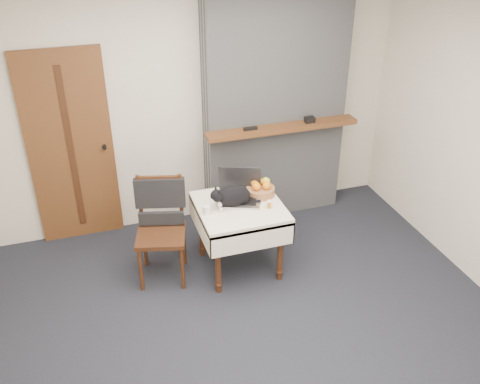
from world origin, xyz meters
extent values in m
plane|color=black|center=(0.00, 0.00, 0.00)|extent=(4.50, 4.50, 0.00)
cube|color=beige|center=(0.00, 2.00, 1.30)|extent=(4.50, 0.02, 2.60)
cube|color=white|center=(0.00, 0.00, 2.60)|extent=(4.50, 4.00, 0.02)
cube|color=brown|center=(-1.20, 1.98, 1.00)|extent=(0.82, 0.05, 2.00)
cube|color=#3E1F10|center=(-1.20, 1.95, 1.00)|extent=(0.06, 0.01, 1.70)
cylinder|color=black|center=(-0.88, 1.93, 1.00)|extent=(0.04, 0.06, 0.04)
cube|color=gray|center=(0.90, 1.85, 1.30)|extent=(1.50, 0.30, 2.60)
cube|color=brown|center=(0.90, 1.61, 1.10)|extent=(1.62, 0.18, 0.05)
cube|color=black|center=(0.55, 1.61, 1.14)|extent=(0.14, 0.04, 0.03)
cube|color=black|center=(1.20, 1.61, 1.16)|extent=(0.10, 0.07, 0.06)
cylinder|color=#3E1F10|center=(-0.09, 0.61, 0.32)|extent=(0.06, 0.06, 0.64)
sphere|color=#3E1F10|center=(-0.09, 0.61, 0.08)|extent=(0.07, 0.07, 0.07)
cylinder|color=#3E1F10|center=(0.51, 0.61, 0.32)|extent=(0.06, 0.06, 0.64)
sphere|color=#3E1F10|center=(0.51, 0.61, 0.08)|extent=(0.07, 0.07, 0.07)
cylinder|color=#3E1F10|center=(-0.09, 1.21, 0.32)|extent=(0.06, 0.06, 0.64)
sphere|color=#3E1F10|center=(-0.09, 1.21, 0.08)|extent=(0.07, 0.07, 0.07)
cylinder|color=#3E1F10|center=(0.51, 1.21, 0.32)|extent=(0.06, 0.06, 0.64)
sphere|color=#3E1F10|center=(0.51, 1.21, 0.08)|extent=(0.07, 0.07, 0.07)
cube|color=beige|center=(0.21, 0.91, 0.67)|extent=(0.78, 0.78, 0.06)
cube|color=beige|center=(0.21, 0.53, 0.56)|extent=(0.78, 0.01, 0.22)
cube|color=beige|center=(0.21, 1.30, 0.56)|extent=(0.78, 0.01, 0.22)
cube|color=beige|center=(-0.17, 0.91, 0.56)|extent=(0.01, 0.78, 0.22)
cube|color=beige|center=(0.60, 0.91, 0.56)|extent=(0.01, 0.78, 0.22)
cube|color=#B7B7BC|center=(0.22, 0.97, 0.71)|extent=(0.47, 0.40, 0.02)
cube|color=black|center=(0.22, 0.97, 0.73)|extent=(0.38, 0.30, 0.00)
cube|color=black|center=(0.28, 1.12, 0.86)|extent=(0.40, 0.21, 0.27)
cube|color=#9FC4E8|center=(0.28, 1.12, 0.86)|extent=(0.36, 0.19, 0.24)
ellipsoid|color=black|center=(0.14, 0.93, 0.80)|extent=(0.35, 0.24, 0.20)
ellipsoid|color=black|center=(0.24, 0.95, 0.78)|extent=(0.20, 0.21, 0.16)
sphere|color=black|center=(-0.01, 0.90, 0.85)|extent=(0.14, 0.14, 0.12)
ellipsoid|color=white|center=(-0.05, 0.89, 0.82)|extent=(0.06, 0.07, 0.06)
ellipsoid|color=white|center=(0.02, 0.90, 0.76)|extent=(0.06, 0.08, 0.08)
cone|color=black|center=(0.00, 0.87, 0.91)|extent=(0.05, 0.05, 0.05)
cone|color=black|center=(-0.01, 0.93, 0.91)|extent=(0.05, 0.05, 0.05)
cylinder|color=black|center=(0.32, 0.89, 0.72)|extent=(0.18, 0.06, 0.03)
sphere|color=white|center=(0.02, 0.86, 0.72)|extent=(0.04, 0.04, 0.04)
sphere|color=white|center=(0.00, 0.94, 0.72)|extent=(0.04, 0.04, 0.04)
cylinder|color=silver|center=(-0.12, 0.86, 0.74)|extent=(0.07, 0.07, 0.08)
cylinder|color=#A86814|center=(0.45, 0.79, 0.73)|extent=(0.03, 0.03, 0.06)
cylinder|color=white|center=(0.45, 0.79, 0.77)|extent=(0.04, 0.04, 0.01)
cylinder|color=#97623D|center=(0.46, 1.04, 0.74)|extent=(0.27, 0.27, 0.08)
sphere|color=orange|center=(0.41, 1.01, 0.81)|extent=(0.08, 0.08, 0.08)
sphere|color=orange|center=(0.50, 1.00, 0.81)|extent=(0.08, 0.08, 0.08)
sphere|color=orange|center=(0.46, 1.10, 0.81)|extent=(0.08, 0.08, 0.08)
sphere|color=yellow|center=(0.53, 1.07, 0.81)|extent=(0.08, 0.08, 0.08)
sphere|color=orange|center=(0.42, 1.08, 0.81)|extent=(0.08, 0.08, 0.08)
cube|color=black|center=(0.39, 0.95, 0.70)|extent=(0.13, 0.07, 0.01)
cube|color=#3E1F10|center=(-0.52, 0.99, 0.47)|extent=(0.54, 0.54, 0.04)
cylinder|color=#3E1F10|center=(-0.75, 0.86, 0.24)|extent=(0.04, 0.04, 0.47)
cylinder|color=#3E1F10|center=(-0.39, 0.76, 0.24)|extent=(0.04, 0.04, 0.47)
cylinder|color=#3E1F10|center=(-0.66, 1.22, 0.24)|extent=(0.04, 0.04, 0.47)
cylinder|color=#3E1F10|center=(-0.29, 1.12, 0.24)|extent=(0.04, 0.04, 0.47)
cylinder|color=#3E1F10|center=(-0.66, 1.22, 0.73)|extent=(0.04, 0.04, 0.52)
cylinder|color=#3E1F10|center=(-0.29, 1.12, 0.73)|extent=(0.04, 0.04, 0.52)
cube|color=#3E1F10|center=(-0.48, 1.17, 0.84)|extent=(0.37, 0.13, 0.29)
cube|color=black|center=(-0.48, 1.16, 0.82)|extent=(0.46, 0.18, 0.29)
camera|label=1|loc=(-1.09, -3.10, 3.24)|focal=40.00mm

